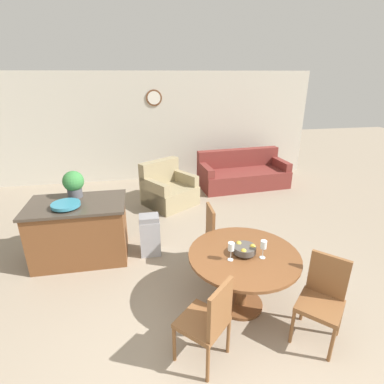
{
  "coord_description": "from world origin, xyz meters",
  "views": [
    {
      "loc": [
        -0.54,
        -1.84,
        2.65
      ],
      "look_at": [
        0.24,
        2.39,
        0.93
      ],
      "focal_mm": 28.0,
      "sensor_mm": 36.0,
      "label": 1
    }
  ],
  "objects_px": {
    "potted_plant": "(74,183)",
    "couch": "(242,174)",
    "wine_glass_left": "(231,247)",
    "dining_chair_near_right": "(323,296)",
    "wine_glass_right": "(264,245)",
    "trash_bin": "(150,235)",
    "dining_table": "(243,266)",
    "fruit_bowl": "(245,249)",
    "dining_chair_far_side": "(218,234)",
    "kitchen_island": "(80,231)",
    "armchair": "(168,190)",
    "dining_chair_near_left": "(209,319)",
    "teal_bowl": "(66,205)"
  },
  "relations": [
    {
      "from": "wine_glass_left",
      "to": "teal_bowl",
      "type": "distance_m",
      "value": 2.39
    },
    {
      "from": "dining_chair_near_right",
      "to": "wine_glass_right",
      "type": "height_order",
      "value": "wine_glass_right"
    },
    {
      "from": "kitchen_island",
      "to": "potted_plant",
      "type": "distance_m",
      "value": 0.71
    },
    {
      "from": "trash_bin",
      "to": "dining_chair_near_right",
      "type": "bearing_deg",
      "value": -48.59
    },
    {
      "from": "fruit_bowl",
      "to": "trash_bin",
      "type": "xyz_separation_m",
      "value": [
        -1.02,
        1.34,
        -0.47
      ]
    },
    {
      "from": "potted_plant",
      "to": "couch",
      "type": "height_order",
      "value": "potted_plant"
    },
    {
      "from": "dining_chair_far_side",
      "to": "potted_plant",
      "type": "bearing_deg",
      "value": -111.32
    },
    {
      "from": "wine_glass_right",
      "to": "teal_bowl",
      "type": "height_order",
      "value": "teal_bowl"
    },
    {
      "from": "dining_table",
      "to": "couch",
      "type": "bearing_deg",
      "value": 70.56
    },
    {
      "from": "dining_chair_far_side",
      "to": "fruit_bowl",
      "type": "bearing_deg",
      "value": 5.01
    },
    {
      "from": "wine_glass_right",
      "to": "dining_chair_near_right",
      "type": "bearing_deg",
      "value": -43.23
    },
    {
      "from": "dining_chair_far_side",
      "to": "potted_plant",
      "type": "xyz_separation_m",
      "value": [
        -2.02,
        0.81,
        0.61
      ]
    },
    {
      "from": "fruit_bowl",
      "to": "teal_bowl",
      "type": "relative_size",
      "value": 0.66
    },
    {
      "from": "kitchen_island",
      "to": "wine_glass_left",
      "type": "bearing_deg",
      "value": -39.27
    },
    {
      "from": "wine_glass_left",
      "to": "dining_table",
      "type": "bearing_deg",
      "value": 23.53
    },
    {
      "from": "teal_bowl",
      "to": "armchair",
      "type": "bearing_deg",
      "value": 50.01
    },
    {
      "from": "dining_chair_near_left",
      "to": "teal_bowl",
      "type": "relative_size",
      "value": 2.41
    },
    {
      "from": "dining_chair_near_right",
      "to": "potted_plant",
      "type": "xyz_separation_m",
      "value": [
        -2.75,
        2.24,
        0.61
      ]
    },
    {
      "from": "dining_chair_near_left",
      "to": "fruit_bowl",
      "type": "xyz_separation_m",
      "value": [
        0.57,
        0.66,
        0.28
      ]
    },
    {
      "from": "teal_bowl",
      "to": "couch",
      "type": "distance_m",
      "value": 4.52
    },
    {
      "from": "wine_glass_right",
      "to": "teal_bowl",
      "type": "relative_size",
      "value": 0.56
    },
    {
      "from": "fruit_bowl",
      "to": "dining_chair_far_side",
      "type": "bearing_deg",
      "value": 94.53
    },
    {
      "from": "dining_table",
      "to": "potted_plant",
      "type": "height_order",
      "value": "potted_plant"
    },
    {
      "from": "dining_chair_near_left",
      "to": "couch",
      "type": "bearing_deg",
      "value": 22.51
    },
    {
      "from": "potted_plant",
      "to": "trash_bin",
      "type": "bearing_deg",
      "value": -17.46
    },
    {
      "from": "fruit_bowl",
      "to": "wine_glass_right",
      "type": "xyz_separation_m",
      "value": [
        0.17,
        -0.11,
        0.09
      ]
    },
    {
      "from": "wine_glass_left",
      "to": "potted_plant",
      "type": "height_order",
      "value": "potted_plant"
    },
    {
      "from": "wine_glass_left",
      "to": "armchair",
      "type": "xyz_separation_m",
      "value": [
        -0.34,
        3.3,
        -0.59
      ]
    },
    {
      "from": "dining_chair_near_right",
      "to": "couch",
      "type": "relative_size",
      "value": 0.43
    },
    {
      "from": "dining_chair_far_side",
      "to": "kitchen_island",
      "type": "relative_size",
      "value": 0.68
    },
    {
      "from": "wine_glass_left",
      "to": "kitchen_island",
      "type": "bearing_deg",
      "value": 140.73
    },
    {
      "from": "dining_chair_far_side",
      "to": "wine_glass_right",
      "type": "xyz_separation_m",
      "value": [
        0.24,
        -0.98,
        0.38
      ]
    },
    {
      "from": "wine_glass_right",
      "to": "trash_bin",
      "type": "distance_m",
      "value": 1.96
    },
    {
      "from": "kitchen_island",
      "to": "dining_chair_near_left",
      "type": "bearing_deg",
      "value": -54.83
    },
    {
      "from": "dining_chair_far_side",
      "to": "potted_plant",
      "type": "height_order",
      "value": "potted_plant"
    },
    {
      "from": "dining_chair_near_right",
      "to": "couch",
      "type": "xyz_separation_m",
      "value": [
        0.75,
        4.57,
        -0.22
      ]
    },
    {
      "from": "potted_plant",
      "to": "trash_bin",
      "type": "relative_size",
      "value": 0.62
    },
    {
      "from": "wine_glass_right",
      "to": "kitchen_island",
      "type": "relative_size",
      "value": 0.16
    },
    {
      "from": "dining_chair_far_side",
      "to": "kitchen_island",
      "type": "xyz_separation_m",
      "value": [
        -1.98,
        0.57,
        -0.06
      ]
    },
    {
      "from": "dining_table",
      "to": "couch",
      "type": "xyz_separation_m",
      "value": [
        1.41,
        4.0,
        -0.27
      ]
    },
    {
      "from": "wine_glass_left",
      "to": "couch",
      "type": "relative_size",
      "value": 0.1
    },
    {
      "from": "kitchen_island",
      "to": "armchair",
      "type": "relative_size",
      "value": 1.09
    },
    {
      "from": "potted_plant",
      "to": "kitchen_island",
      "type": "bearing_deg",
      "value": -80.5
    },
    {
      "from": "dining_chair_near_right",
      "to": "fruit_bowl",
      "type": "xyz_separation_m",
      "value": [
        -0.66,
        0.56,
        0.28
      ]
    },
    {
      "from": "armchair",
      "to": "teal_bowl",
      "type": "bearing_deg",
      "value": -163.31
    },
    {
      "from": "fruit_bowl",
      "to": "wine_glass_left",
      "type": "distance_m",
      "value": 0.23
    },
    {
      "from": "fruit_bowl",
      "to": "couch",
      "type": "xyz_separation_m",
      "value": [
        1.41,
        4.0,
        -0.51
      ]
    },
    {
      "from": "wine_glass_left",
      "to": "potted_plant",
      "type": "relative_size",
      "value": 0.53
    },
    {
      "from": "dining_chair_near_left",
      "to": "armchair",
      "type": "xyz_separation_m",
      "value": [
        0.04,
        3.88,
        -0.21
      ]
    },
    {
      "from": "armchair",
      "to": "wine_glass_right",
      "type": "bearing_deg",
      "value": -111.35
    }
  ]
}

